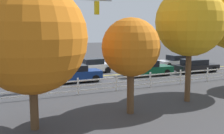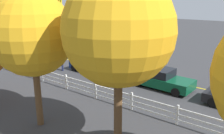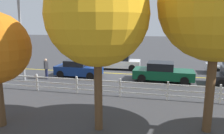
{
  "view_description": "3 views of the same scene",
  "coord_description": "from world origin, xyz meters",
  "px_view_note": "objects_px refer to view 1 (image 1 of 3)",
  "views": [
    {
      "loc": [
        9.69,
        23.47,
        4.43
      ],
      "look_at": [
        -0.43,
        1.69,
        1.06
      ],
      "focal_mm": 43.39,
      "sensor_mm": 36.0,
      "label": 1
    },
    {
      "loc": [
        -11.5,
        17.48,
        6.55
      ],
      "look_at": [
        -0.36,
        2.83,
        1.24
      ],
      "focal_mm": 38.21,
      "sensor_mm": 36.0,
      "label": 2
    },
    {
      "loc": [
        -3.91,
        19.08,
        4.53
      ],
      "look_at": [
        -0.18,
        2.41,
        1.09
      ],
      "focal_mm": 34.84,
      "sensor_mm": 36.0,
      "label": 3
    }
  ],
  "objects_px": {
    "tree_1": "(31,38)",
    "car_0": "(195,66)",
    "tree_3": "(131,48)",
    "car_3": "(147,68)",
    "pedestrian": "(53,75)",
    "car_4": "(77,74)",
    "car_2": "(91,66)",
    "tree_2": "(190,22)",
    "car_1": "(176,61)"
  },
  "relations": [
    {
      "from": "car_2",
      "to": "car_4",
      "type": "xyz_separation_m",
      "value": [
        2.69,
        3.94,
        0.0
      ]
    },
    {
      "from": "pedestrian",
      "to": "tree_2",
      "type": "bearing_deg",
      "value": 86.28
    },
    {
      "from": "pedestrian",
      "to": "tree_1",
      "type": "relative_size",
      "value": 0.26
    },
    {
      "from": "tree_2",
      "to": "car_2",
      "type": "bearing_deg",
      "value": -82.62
    },
    {
      "from": "pedestrian",
      "to": "tree_1",
      "type": "height_order",
      "value": "tree_1"
    },
    {
      "from": "car_3",
      "to": "pedestrian",
      "type": "distance_m",
      "value": 9.49
    },
    {
      "from": "tree_1",
      "to": "pedestrian",
      "type": "bearing_deg",
      "value": -108.05
    },
    {
      "from": "car_1",
      "to": "tree_2",
      "type": "relative_size",
      "value": 0.65
    },
    {
      "from": "tree_1",
      "to": "tree_2",
      "type": "height_order",
      "value": "tree_2"
    },
    {
      "from": "tree_1",
      "to": "tree_3",
      "type": "height_order",
      "value": "tree_1"
    },
    {
      "from": "car_4",
      "to": "tree_1",
      "type": "relative_size",
      "value": 0.61
    },
    {
      "from": "car_4",
      "to": "tree_3",
      "type": "height_order",
      "value": "tree_3"
    },
    {
      "from": "car_4",
      "to": "car_2",
      "type": "bearing_deg",
      "value": 57.4
    },
    {
      "from": "car_4",
      "to": "pedestrian",
      "type": "bearing_deg",
      "value": -148.9
    },
    {
      "from": "tree_1",
      "to": "tree_3",
      "type": "relative_size",
      "value": 1.29
    },
    {
      "from": "car_2",
      "to": "tree_1",
      "type": "xyz_separation_m",
      "value": [
        7.71,
        13.57,
        3.35
      ]
    },
    {
      "from": "car_1",
      "to": "car_2",
      "type": "relative_size",
      "value": 0.98
    },
    {
      "from": "car_2",
      "to": "tree_3",
      "type": "xyz_separation_m",
      "value": [
        2.73,
        13.33,
        2.79
      ]
    },
    {
      "from": "tree_1",
      "to": "tree_2",
      "type": "bearing_deg",
      "value": -174.58
    },
    {
      "from": "car_2",
      "to": "tree_2",
      "type": "relative_size",
      "value": 0.67
    },
    {
      "from": "car_0",
      "to": "tree_1",
      "type": "distance_m",
      "value": 20.4
    },
    {
      "from": "tree_1",
      "to": "tree_3",
      "type": "distance_m",
      "value": 5.03
    },
    {
      "from": "pedestrian",
      "to": "car_4",
      "type": "bearing_deg",
      "value": 163.92
    },
    {
      "from": "tree_2",
      "to": "car_3",
      "type": "bearing_deg",
      "value": -106.99
    },
    {
      "from": "tree_1",
      "to": "tree_3",
      "type": "bearing_deg",
      "value": -177.17
    },
    {
      "from": "pedestrian",
      "to": "car_3",
      "type": "bearing_deg",
      "value": 143.57
    },
    {
      "from": "car_1",
      "to": "pedestrian",
      "type": "xyz_separation_m",
      "value": [
        15.73,
        5.3,
        0.26
      ]
    },
    {
      "from": "car_0",
      "to": "tree_2",
      "type": "relative_size",
      "value": 0.67
    },
    {
      "from": "car_2",
      "to": "tree_2",
      "type": "height_order",
      "value": "tree_2"
    },
    {
      "from": "car_4",
      "to": "tree_1",
      "type": "distance_m",
      "value": 11.37
    },
    {
      "from": "pedestrian",
      "to": "tree_1",
      "type": "distance_m",
      "value": 9.31
    },
    {
      "from": "car_0",
      "to": "car_4",
      "type": "bearing_deg",
      "value": -178.24
    },
    {
      "from": "car_2",
      "to": "car_4",
      "type": "bearing_deg",
      "value": 52.86
    },
    {
      "from": "car_2",
      "to": "tree_2",
      "type": "bearing_deg",
      "value": 94.57
    },
    {
      "from": "pedestrian",
      "to": "tree_3",
      "type": "relative_size",
      "value": 0.34
    },
    {
      "from": "pedestrian",
      "to": "car_2",
      "type": "bearing_deg",
      "value": -179.1
    },
    {
      "from": "car_0",
      "to": "car_2",
      "type": "relative_size",
      "value": 1.01
    },
    {
      "from": "car_2",
      "to": "car_3",
      "type": "height_order",
      "value": "car_3"
    },
    {
      "from": "car_0",
      "to": "tree_2",
      "type": "bearing_deg",
      "value": -131.84
    },
    {
      "from": "tree_3",
      "to": "car_2",
      "type": "bearing_deg",
      "value": -101.56
    },
    {
      "from": "car_1",
      "to": "car_2",
      "type": "distance_m",
      "value": 10.73
    },
    {
      "from": "car_2",
      "to": "tree_2",
      "type": "distance_m",
      "value": 13.45
    },
    {
      "from": "pedestrian",
      "to": "tree_3",
      "type": "height_order",
      "value": "tree_3"
    },
    {
      "from": "car_3",
      "to": "tree_3",
      "type": "distance_m",
      "value": 12.24
    },
    {
      "from": "pedestrian",
      "to": "car_1",
      "type": "bearing_deg",
      "value": 153.19
    },
    {
      "from": "car_0",
      "to": "tree_1",
      "type": "height_order",
      "value": "tree_1"
    },
    {
      "from": "car_3",
      "to": "tree_2",
      "type": "distance_m",
      "value": 10.22
    },
    {
      "from": "tree_1",
      "to": "car_0",
      "type": "bearing_deg",
      "value": -151.81
    },
    {
      "from": "pedestrian",
      "to": "tree_2",
      "type": "relative_size",
      "value": 0.24
    },
    {
      "from": "car_1",
      "to": "car_3",
      "type": "distance_m",
      "value": 7.42
    }
  ]
}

